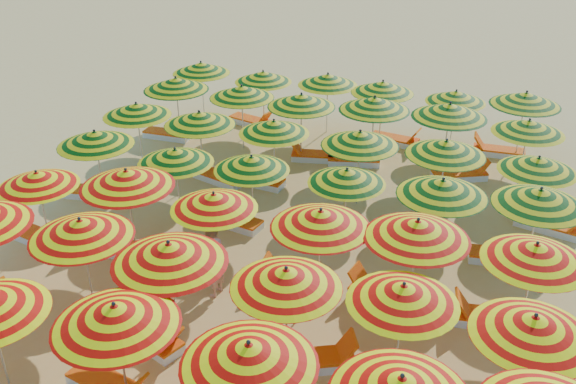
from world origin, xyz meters
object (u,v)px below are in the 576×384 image
object	(u,v)px
beachgoer_a	(215,267)
umbrella_23	(536,253)
umbrella_45	(383,87)
lounger_19	(549,226)
umbrella_25	(175,156)
beachgoer_b	(211,255)
umbrella_46	(456,97)
lounger_24	(252,121)
umbrella_29	(540,197)
umbrella_27	(347,176)
umbrella_22	(417,230)
umbrella_17	(534,326)
umbrella_19	(127,179)
umbrella_37	(242,92)
umbrella_8	(115,315)
umbrella_15	(286,278)
umbrella_24	(95,138)
umbrella_9	(249,354)
umbrella_31	(199,119)
lounger_21	(316,156)
lounger_13	(92,192)
umbrella_43	(263,77)
umbrella_42	(201,68)
umbrella_26	(252,163)
lounger_15	(324,235)
lounger_8	(31,234)
lounger_18	(259,180)
lounger_12	(491,318)
umbrella_20	(214,201)
umbrella_44	(328,80)
lounger_5	(150,337)
umbrella_21	(321,219)
umbrella_18	(37,179)
umbrella_47	(526,99)
lounger_22	(352,160)
lounger_16	(505,256)
umbrella_16	(403,294)
umbrella_39	(375,104)
umbrella_14	(169,253)
lounger_25	(396,140)
lounger_6	(314,360)
umbrella_35	(538,164)
lounger_20	(168,134)
umbrella_34	(446,148)
lounger_11	(384,296)
umbrella_38	(301,101)
lounger_23	(461,175)
umbrella_36	(176,84)
lounger_9	(112,248)

from	to	relation	value
beachgoer_a	umbrella_23	bearing A→B (deg)	103.03
umbrella_45	lounger_19	bearing A→B (deg)	-40.44
umbrella_25	beachgoer_b	size ratio (longest dim) A/B	1.74
umbrella_46	lounger_24	distance (m)	7.60
umbrella_29	beachgoer_b	distance (m)	7.83
umbrella_27	umbrella_22	bearing A→B (deg)	-50.65
umbrella_17	umbrella_19	size ratio (longest dim) A/B	1.05
umbrella_19	umbrella_37	bearing A→B (deg)	87.86
lounger_19	umbrella_8	bearing A→B (deg)	-114.99
umbrella_15	umbrella_24	world-z (taller)	umbrella_15
umbrella_9	umbrella_31	size ratio (longest dim) A/B	0.84
lounger_19	umbrella_19	bearing A→B (deg)	-140.96
lounger_21	umbrella_25	bearing A→B (deg)	51.50
umbrella_37	lounger_13	world-z (taller)	umbrella_37
umbrella_43	umbrella_45	xyz separation A→B (m)	(4.42, -0.15, 0.08)
umbrella_42	umbrella_26	bearing A→B (deg)	-57.01
lounger_15	umbrella_8	bearing A→B (deg)	-106.95
lounger_8	beachgoer_b	xyz separation A→B (m)	(5.41, -0.35, 0.63)
lounger_18	lounger_12	bearing A→B (deg)	-25.36
umbrella_20	umbrella_44	xyz separation A→B (m)	(0.38, 9.49, 0.07)
lounger_5	umbrella_37	bearing A→B (deg)	122.90
lounger_12	lounger_13	size ratio (longest dim) A/B	1.00
umbrella_21	umbrella_18	bearing A→B (deg)	178.99
umbrella_22	umbrella_47	xyz separation A→B (m)	(2.34, 9.30, -0.00)
umbrella_9	lounger_22	xyz separation A→B (m)	(-0.78, 11.85, -1.97)
umbrella_17	lounger_16	distance (m)	5.47
umbrella_9	umbrella_16	bearing A→B (deg)	49.95
umbrella_21	umbrella_39	world-z (taller)	umbrella_39
umbrella_8	umbrella_14	size ratio (longest dim) A/B	1.01
umbrella_18	lounger_25	distance (m)	12.24
beachgoer_a	lounger_13	bearing A→B (deg)	-114.50
lounger_5	lounger_6	size ratio (longest dim) A/B	1.00
lounger_6	umbrella_17	bearing A→B (deg)	-25.54
umbrella_22	umbrella_35	xyz separation A→B (m)	(2.60, 4.63, -0.21)
lounger_6	lounger_20	world-z (taller)	same
umbrella_8	umbrella_34	xyz separation A→B (m)	(4.83, 9.08, -0.05)
lounger_11	umbrella_23	bearing A→B (deg)	-170.51
lounger_5	lounger_21	bearing A→B (deg)	107.68
umbrella_22	umbrella_38	xyz separation A→B (m)	(-4.61, 7.11, -0.05)
umbrella_27	umbrella_29	xyz separation A→B (m)	(4.62, -0.08, 0.17)
umbrella_19	umbrella_22	world-z (taller)	umbrella_19
umbrella_34	lounger_25	bearing A→B (deg)	112.68
lounger_5	lounger_23	size ratio (longest dim) A/B	1.00
umbrella_24	umbrella_36	xyz separation A→B (m)	(0.14, 4.87, 0.08)
umbrella_17	lounger_15	world-z (taller)	umbrella_17
lounger_5	lounger_9	bearing A→B (deg)	155.71
lounger_24	beachgoer_b	bearing A→B (deg)	-57.84
umbrella_21	umbrella_36	xyz separation A→B (m)	(-7.13, 7.48, 0.02)
lounger_12	umbrella_43	bearing A→B (deg)	-54.15
umbrella_15	lounger_21	world-z (taller)	umbrella_15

